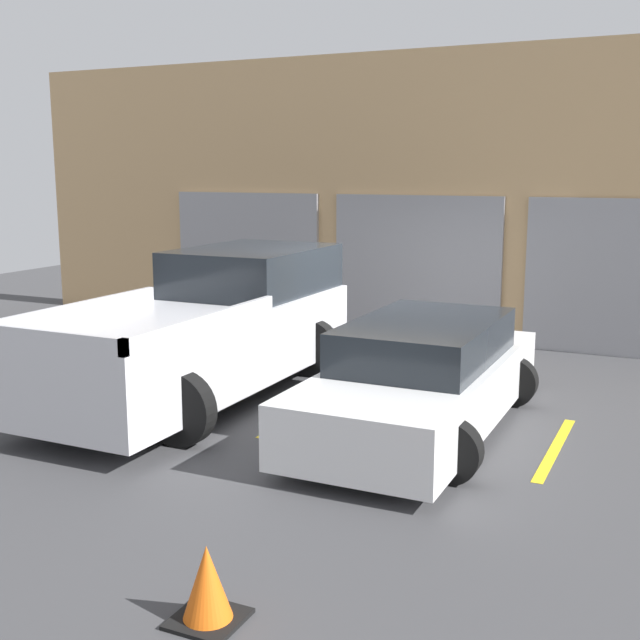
% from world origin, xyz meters
% --- Properties ---
extents(ground_plane, '(28.00, 28.00, 0.00)m').
position_xyz_m(ground_plane, '(0.00, 0.00, 0.00)').
color(ground_plane, '#3D3D3F').
extents(shophouse_building, '(17.09, 0.68, 5.05)m').
position_xyz_m(shophouse_building, '(-0.01, 3.29, 2.48)').
color(shophouse_building, tan).
rests_on(shophouse_building, ground).
extents(pickup_truck, '(2.57, 5.40, 1.88)m').
position_xyz_m(pickup_truck, '(-1.55, -1.69, 0.89)').
color(pickup_truck, silver).
rests_on(pickup_truck, ground).
extents(sedan_white, '(2.16, 4.61, 1.29)m').
position_xyz_m(sedan_white, '(1.55, -1.95, 0.61)').
color(sedan_white, white).
rests_on(sedan_white, ground).
extents(parking_stripe_far_left, '(0.12, 2.20, 0.01)m').
position_xyz_m(parking_stripe_far_left, '(-3.09, -1.98, 0.00)').
color(parking_stripe_far_left, gold).
rests_on(parking_stripe_far_left, ground).
extents(parking_stripe_left, '(0.12, 2.20, 0.01)m').
position_xyz_m(parking_stripe_left, '(0.00, -1.98, 0.00)').
color(parking_stripe_left, gold).
rests_on(parking_stripe_left, ground).
extents(parking_stripe_centre, '(0.12, 2.20, 0.01)m').
position_xyz_m(parking_stripe_centre, '(3.09, -1.98, 0.00)').
color(parking_stripe_centre, gold).
rests_on(parking_stripe_centre, ground).
extents(traffic_cone, '(0.47, 0.47, 0.55)m').
position_xyz_m(traffic_cone, '(1.53, -6.49, 0.25)').
color(traffic_cone, black).
rests_on(traffic_cone, ground).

